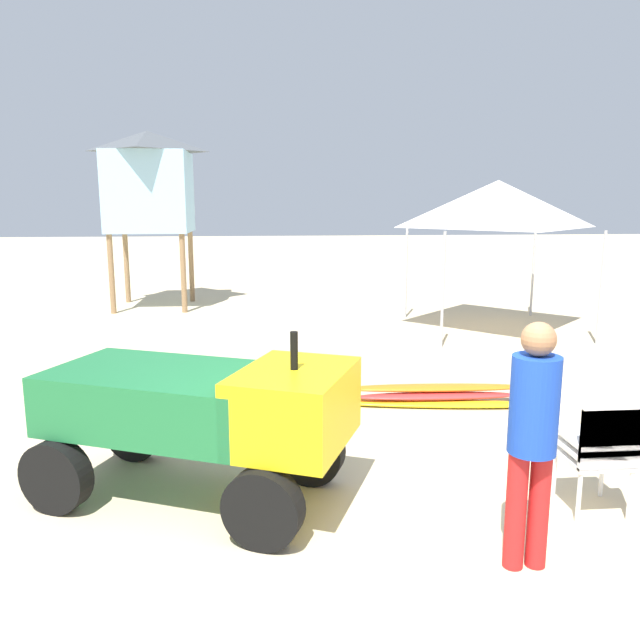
{
  "coord_description": "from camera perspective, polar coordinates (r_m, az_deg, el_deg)",
  "views": [
    {
      "loc": [
        -0.95,
        -3.97,
        2.49
      ],
      "look_at": [
        -0.28,
        3.61,
        1.03
      ],
      "focal_mm": 35.25,
      "sensor_mm": 36.0,
      "label": 1
    }
  ],
  "objects": [
    {
      "name": "ground",
      "position": [
        4.78,
        7.66,
        -20.67
      ],
      "size": [
        80.0,
        80.0,
        0.0
      ],
      "primitive_type": "plane",
      "color": "beige"
    },
    {
      "name": "utility_cart",
      "position": [
        5.31,
        -10.61,
        -8.06
      ],
      "size": [
        2.81,
        2.1,
        1.5
      ],
      "color": "#1E6B38",
      "rests_on": "ground"
    },
    {
      "name": "stacked_plastic_chairs",
      "position": [
        5.5,
        24.17,
        -10.2
      ],
      "size": [
        0.48,
        0.48,
        1.02
      ],
      "color": "white",
      "rests_on": "ground"
    },
    {
      "name": "surfboard_pile",
      "position": [
        7.9,
        10.25,
        -6.81
      ],
      "size": [
        2.61,
        0.63,
        0.24
      ],
      "color": "yellow",
      "rests_on": "ground"
    },
    {
      "name": "lifeguard_near_left",
      "position": [
        4.45,
        18.74,
        -9.42
      ],
      "size": [
        0.32,
        0.32,
        1.72
      ],
      "color": "red",
      "rests_on": "ground"
    },
    {
      "name": "popup_canopy",
      "position": [
        12.44,
        15.82,
        10.1
      ],
      "size": [
        2.84,
        2.84,
        2.85
      ],
      "color": "#B2B2B7",
      "rests_on": "ground"
    },
    {
      "name": "lifeguard_tower",
      "position": [
        15.1,
        -15.25,
        12.02
      ],
      "size": [
        1.98,
        1.98,
        4.01
      ],
      "color": "olive",
      "rests_on": "ground"
    }
  ]
}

